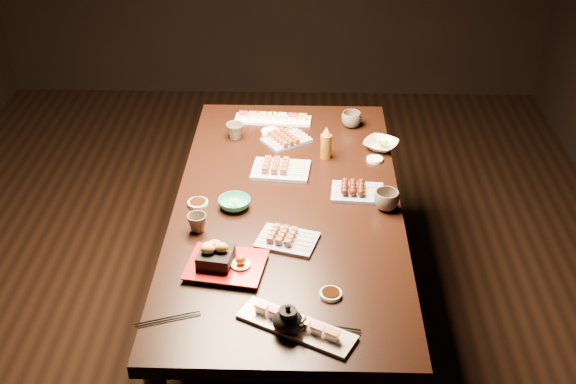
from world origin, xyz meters
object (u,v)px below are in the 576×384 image
object	(u,v)px
dining_table	(288,276)
edamame_bowl_green	(234,203)
yakitori_plate_left	(286,136)
teacup_near_left	(197,223)
teacup_far_right	(351,120)
yakitori_plate_right	(287,236)
teacup_mid_right	(387,200)
yakitori_plate_center	(281,165)
edamame_bowl_cream	(381,145)
teacup_far_left	(235,131)
sushi_platter_far	(273,117)
teapot	(288,319)
tempura_tray	(226,257)
condiment_bottle	(326,142)
sushi_platter_near	(296,323)

from	to	relation	value
dining_table	edamame_bowl_green	world-z (taller)	edamame_bowl_green
yakitori_plate_left	teacup_near_left	size ratio (longest dim) A/B	2.68
teacup_far_right	yakitori_plate_right	bearing A→B (deg)	-106.47
edamame_bowl_green	teacup_mid_right	xyz separation A→B (m)	(0.60, 0.01, 0.02)
yakitori_plate_left	teacup_far_right	xyz separation A→B (m)	(0.30, 0.16, 0.01)
yakitori_plate_center	edamame_bowl_cream	xyz separation A→B (m)	(0.44, 0.22, -0.01)
yakitori_plate_center	yakitori_plate_left	world-z (taller)	yakitori_plate_center
teacup_far_left	sushi_platter_far	bearing A→B (deg)	47.73
sushi_platter_far	teacup_mid_right	distance (m)	0.89
teacup_near_left	teapot	bearing A→B (deg)	-56.23
teacup_near_left	teacup_far_right	xyz separation A→B (m)	(0.62, 0.88, 0.00)
teacup_far_left	yakitori_plate_right	bearing A→B (deg)	-71.85
yakitori_plate_right	tempura_tray	size ratio (longest dim) A/B	0.80
yakitori_plate_left	teacup_near_left	distance (m)	0.79
edamame_bowl_cream	tempura_tray	size ratio (longest dim) A/B	0.55
sushi_platter_far	condiment_bottle	xyz separation A→B (m)	(0.25, -0.35, 0.05)
yakitori_plate_center	yakitori_plate_left	xyz separation A→B (m)	(0.02, 0.28, -0.01)
teacup_mid_right	condiment_bottle	size ratio (longest dim) A/B	0.66
teacup_far_left	tempura_tray	bearing A→B (deg)	-86.77
yakitori_plate_center	teacup_near_left	distance (m)	0.54
condiment_bottle	teacup_near_left	bearing A→B (deg)	-130.69
yakitori_plate_center	yakitori_plate_right	xyz separation A→B (m)	(0.04, -0.51, -0.00)
yakitori_plate_center	teapot	size ratio (longest dim) A/B	2.11
sushi_platter_far	teacup_far_right	world-z (taller)	teacup_far_right
teapot	condiment_bottle	xyz separation A→B (m)	(0.14, 1.10, 0.03)
dining_table	edamame_bowl_cream	bearing A→B (deg)	61.59
yakitori_plate_right	edamame_bowl_green	xyz separation A→B (m)	(-0.21, 0.22, -0.01)
sushi_platter_near	teacup_far_left	world-z (taller)	teacup_far_left
teapot	dining_table	bearing A→B (deg)	127.37
edamame_bowl_green	teacup_far_right	size ratio (longest dim) A/B	1.36
sushi_platter_near	yakitori_plate_center	world-z (taller)	yakitori_plate_center
sushi_platter_near	teacup_far_left	xyz separation A→B (m)	(-0.31, 1.26, 0.01)
sushi_platter_far	teapot	xyz separation A→B (m)	(0.11, -1.45, 0.03)
yakitori_plate_right	condiment_bottle	xyz separation A→B (m)	(0.15, 0.64, 0.05)
yakitori_plate_center	teacup_mid_right	size ratio (longest dim) A/B	2.44
yakitori_plate_right	teapot	xyz separation A→B (m)	(0.02, -0.47, 0.02)
yakitori_plate_left	edamame_bowl_green	bearing A→B (deg)	-143.89
edamame_bowl_green	yakitori_plate_right	bearing A→B (deg)	-46.14
dining_table	edamame_bowl_green	xyz separation A→B (m)	(-0.21, -0.04, 0.39)
yakitori_plate_left	condiment_bottle	xyz separation A→B (m)	(0.18, -0.15, 0.05)
teacup_near_left	condiment_bottle	world-z (taller)	condiment_bottle
sushi_platter_far	tempura_tray	xyz separation A→B (m)	(-0.11, -1.15, 0.03)
teacup_mid_right	condiment_bottle	distance (m)	0.47
yakitori_plate_center	tempura_tray	size ratio (longest dim) A/B	0.91
yakitori_plate_center	tempura_tray	xyz separation A→B (m)	(-0.17, -0.67, 0.02)
teacup_far_right	condiment_bottle	bearing A→B (deg)	-112.44
dining_table	teapot	world-z (taller)	teapot
sushi_platter_near	edamame_bowl_green	bearing A→B (deg)	138.21
tempura_tray	teacup_far_right	distance (m)	1.21
yakitori_plate_left	teacup_far_left	size ratio (longest dim) A/B	2.47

